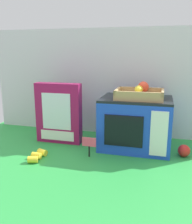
{
  "coord_description": "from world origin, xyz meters",
  "views": [
    {
      "loc": [
        0.26,
        -1.24,
        0.5
      ],
      "look_at": [
        -0.07,
        0.0,
        0.19
      ],
      "focal_mm": 38.99,
      "sensor_mm": 36.0,
      "label": 1
    }
  ],
  "objects": [
    {
      "name": "loose_toy_banana",
      "position": [
        -0.29,
        -0.26,
        0.02
      ],
      "size": [
        0.06,
        0.13,
        0.03
      ],
      "color": "yellow",
      "rests_on": "ground"
    },
    {
      "name": "ground_plane",
      "position": [
        0.0,
        0.0,
        0.0
      ],
      "size": [
        1.7,
        1.7,
        0.0
      ],
      "primitive_type": "plane",
      "color": "green",
      "rests_on": "ground"
    },
    {
      "name": "toy_microwave",
      "position": [
        0.15,
        0.02,
        0.14
      ],
      "size": [
        0.36,
        0.27,
        0.27
      ],
      "color": "blue",
      "rests_on": "ground"
    },
    {
      "name": "display_back_panel",
      "position": [
        0.0,
        0.23,
        0.32
      ],
      "size": [
        1.61,
        0.03,
        0.64
      ],
      "primitive_type": "cube",
      "color": "silver",
      "rests_on": "ground"
    },
    {
      "name": "loose_toy_apple",
      "position": [
        0.39,
        -0.05,
        0.03
      ],
      "size": [
        0.06,
        0.06,
        0.06
      ],
      "primitive_type": "sphere",
      "color": "red",
      "rests_on": "ground"
    },
    {
      "name": "cookie_set_box",
      "position": [
        -0.28,
        -0.01,
        0.17
      ],
      "size": [
        0.26,
        0.06,
        0.34
      ],
      "color": "#99144C",
      "rests_on": "ground"
    },
    {
      "name": "price_sign",
      "position": [
        -0.06,
        -0.17,
        0.07
      ],
      "size": [
        0.07,
        0.01,
        0.1
      ],
      "color": "black",
      "rests_on": "ground"
    },
    {
      "name": "food_groups_crate",
      "position": [
        0.16,
        -0.0,
        0.3
      ],
      "size": [
        0.24,
        0.17,
        0.08
      ],
      "color": "tan",
      "rests_on": "toy_microwave"
    }
  ]
}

